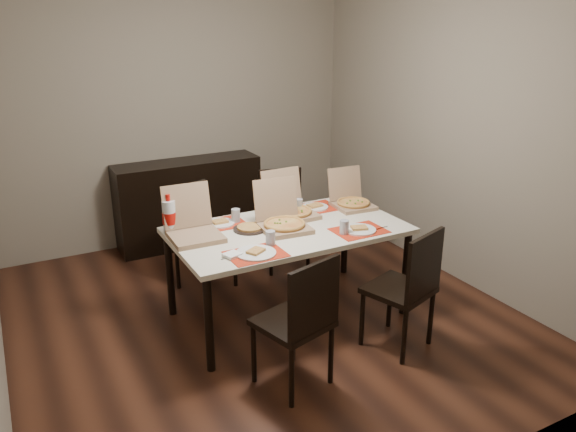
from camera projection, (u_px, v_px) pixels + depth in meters
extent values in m
cube|color=#422114|center=(263.00, 316.00, 4.60)|extent=(3.80, 4.00, 0.02)
cube|color=gray|center=(177.00, 119.00, 5.82)|extent=(3.80, 0.02, 2.60)
cube|color=gray|center=(453.00, 136.00, 5.01)|extent=(0.02, 4.00, 2.60)
cube|color=black|center=(189.00, 202.00, 5.92)|extent=(1.50, 0.40, 0.90)
cube|color=beige|center=(288.00, 230.00, 4.38)|extent=(1.80, 1.00, 0.04)
cylinder|color=black|center=(209.00, 325.00, 3.77)|extent=(0.06, 0.06, 0.71)
cylinder|color=black|center=(406.00, 273.00, 4.52)|extent=(0.06, 0.06, 0.71)
cylinder|color=black|center=(170.00, 274.00, 4.50)|extent=(0.06, 0.06, 0.71)
cylinder|color=black|center=(345.00, 237.00, 5.25)|extent=(0.06, 0.06, 0.71)
cube|color=black|center=(292.00, 323.00, 3.61)|extent=(0.52, 0.52, 0.04)
cube|color=black|center=(314.00, 298.00, 3.40)|extent=(0.41, 0.14, 0.46)
cylinder|color=black|center=(292.00, 377.00, 3.45)|extent=(0.04, 0.04, 0.43)
cylinder|color=black|center=(331.00, 354.00, 3.68)|extent=(0.04, 0.04, 0.43)
cylinder|color=black|center=(254.00, 353.00, 3.70)|extent=(0.04, 0.04, 0.43)
cylinder|color=black|center=(293.00, 333.00, 3.93)|extent=(0.04, 0.04, 0.43)
cube|color=black|center=(399.00, 290.00, 4.04)|extent=(0.53, 0.53, 0.04)
cube|color=black|center=(425.00, 266.00, 3.83)|extent=(0.41, 0.16, 0.46)
cylinder|color=black|center=(404.00, 337.00, 3.88)|extent=(0.04, 0.04, 0.43)
cylinder|color=black|center=(431.00, 318.00, 4.13)|extent=(0.04, 0.04, 0.43)
cylinder|color=black|center=(362.00, 319.00, 4.12)|extent=(0.04, 0.04, 0.43)
cylinder|color=black|center=(390.00, 302.00, 4.36)|extent=(0.04, 0.04, 0.43)
cube|color=black|center=(205.00, 241.00, 4.92)|extent=(0.55, 0.55, 0.04)
cube|color=black|center=(189.00, 209.00, 4.95)|extent=(0.40, 0.19, 0.46)
cylinder|color=black|center=(207.00, 254.00, 5.24)|extent=(0.04, 0.04, 0.43)
cylinder|color=black|center=(177.00, 266.00, 4.98)|extent=(0.04, 0.04, 0.43)
cylinder|color=black|center=(235.00, 264.00, 5.02)|extent=(0.04, 0.04, 0.43)
cylinder|color=black|center=(205.00, 278.00, 4.76)|extent=(0.04, 0.04, 0.43)
cube|color=black|center=(285.00, 222.00, 5.35)|extent=(0.51, 0.51, 0.04)
cube|color=black|center=(280.00, 192.00, 5.44)|extent=(0.42, 0.13, 0.46)
cylinder|color=black|center=(298.00, 237.00, 5.64)|extent=(0.04, 0.04, 0.43)
cylinder|color=black|center=(263.00, 240.00, 5.55)|extent=(0.04, 0.04, 0.43)
cylinder|color=black|center=(308.00, 250.00, 5.31)|extent=(0.04, 0.04, 0.43)
cylinder|color=black|center=(271.00, 254.00, 5.23)|extent=(0.04, 0.04, 0.43)
cube|color=red|center=(256.00, 254.00, 3.89)|extent=(0.40, 0.30, 0.00)
cylinder|color=white|center=(256.00, 253.00, 3.89)|extent=(0.28, 0.28, 0.01)
cube|color=#D5C96A|center=(256.00, 251.00, 3.89)|extent=(0.15, 0.14, 0.02)
cylinder|color=#989BA2|center=(270.00, 238.00, 4.03)|extent=(0.07, 0.07, 0.11)
cube|color=#B2B2B7|center=(234.00, 256.00, 3.86)|extent=(0.20, 0.04, 0.00)
cube|color=white|center=(232.00, 255.00, 3.85)|extent=(0.13, 0.13, 0.02)
cube|color=red|center=(359.00, 231.00, 4.32)|extent=(0.40, 0.30, 0.00)
cylinder|color=white|center=(359.00, 230.00, 4.31)|extent=(0.26, 0.26, 0.01)
cube|color=#D5C96A|center=(359.00, 228.00, 4.31)|extent=(0.14, 0.12, 0.02)
cylinder|color=#989BA2|center=(344.00, 227.00, 4.24)|extent=(0.07, 0.07, 0.11)
cube|color=#B2B2B7|center=(378.00, 229.00, 4.35)|extent=(0.20, 0.04, 0.00)
cube|color=red|center=(220.00, 224.00, 4.45)|extent=(0.40, 0.30, 0.00)
cylinder|color=white|center=(220.00, 223.00, 4.45)|extent=(0.23, 0.23, 0.01)
cube|color=#D5C96A|center=(220.00, 221.00, 4.44)|extent=(0.12, 0.09, 0.02)
cylinder|color=#989BA2|center=(236.00, 216.00, 4.48)|extent=(0.07, 0.07, 0.11)
cube|color=#B2B2B7|center=(196.00, 228.00, 4.37)|extent=(0.20, 0.04, 0.00)
cube|color=white|center=(199.00, 224.00, 4.41)|extent=(0.13, 0.13, 0.02)
cube|color=red|center=(315.00, 208.00, 4.82)|extent=(0.40, 0.30, 0.00)
cylinder|color=white|center=(315.00, 207.00, 4.82)|extent=(0.23, 0.23, 0.01)
cube|color=#D5C96A|center=(315.00, 205.00, 4.82)|extent=(0.13, 0.10, 0.02)
cylinder|color=#989BA2|center=(299.00, 205.00, 4.72)|extent=(0.07, 0.07, 0.11)
cube|color=#B2B2B7|center=(329.00, 205.00, 4.91)|extent=(0.20, 0.04, 0.00)
cube|color=white|center=(291.00, 229.00, 4.33)|extent=(0.16, 0.16, 0.02)
cube|color=#927154|center=(284.00, 228.00, 4.33)|extent=(0.39, 0.39, 0.04)
cube|color=#927154|center=(275.00, 199.00, 4.42)|extent=(0.36, 0.11, 0.32)
cylinder|color=#D5C96A|center=(284.00, 224.00, 4.32)|extent=(0.33, 0.33, 0.02)
cube|color=#927154|center=(353.00, 206.00, 4.83)|extent=(0.34, 0.34, 0.03)
cube|color=#927154|center=(345.00, 183.00, 4.91)|extent=(0.32, 0.09, 0.28)
cylinder|color=#D5C96A|center=(353.00, 203.00, 4.82)|extent=(0.29, 0.29, 0.02)
cube|color=#927154|center=(196.00, 237.00, 4.16)|extent=(0.38, 0.38, 0.04)
cube|color=#927154|center=(187.00, 206.00, 4.25)|extent=(0.37, 0.09, 0.33)
cube|color=#927154|center=(292.00, 215.00, 4.61)|extent=(0.37, 0.37, 0.04)
cube|color=#927154|center=(282.00, 188.00, 4.69)|extent=(0.36, 0.09, 0.32)
cylinder|color=#D5C96A|center=(292.00, 212.00, 4.60)|extent=(0.32, 0.32, 0.02)
cylinder|color=black|center=(250.00, 229.00, 4.34)|extent=(0.26, 0.26, 0.01)
cylinder|color=tan|center=(250.00, 227.00, 4.33)|extent=(0.20, 0.20, 0.02)
imported|color=white|center=(285.00, 221.00, 4.49)|extent=(0.13, 0.13, 0.03)
cylinder|color=silver|center=(169.00, 217.00, 4.23)|extent=(0.10, 0.10, 0.26)
cylinder|color=#B20E08|center=(169.00, 218.00, 4.23)|extent=(0.10, 0.10, 0.09)
cylinder|color=#B20E08|center=(168.00, 198.00, 4.17)|extent=(0.03, 0.03, 0.05)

